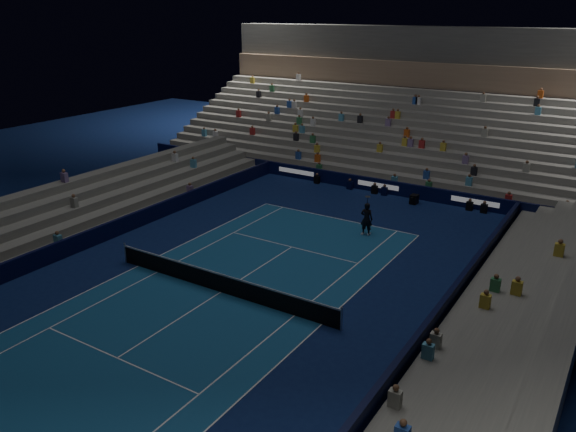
% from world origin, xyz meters
% --- Properties ---
extents(ground, '(90.00, 90.00, 0.00)m').
position_xyz_m(ground, '(0.00, 0.00, 0.00)').
color(ground, '#0B1947').
rests_on(ground, ground).
extents(court_surface, '(10.97, 23.77, 0.01)m').
position_xyz_m(court_surface, '(0.00, 0.00, 0.01)').
color(court_surface, navy).
rests_on(court_surface, ground).
extents(sponsor_barrier_far, '(44.00, 0.25, 1.00)m').
position_xyz_m(sponsor_barrier_far, '(0.00, 18.50, 0.50)').
color(sponsor_barrier_far, black).
rests_on(sponsor_barrier_far, ground).
extents(sponsor_barrier_east, '(0.25, 37.00, 1.00)m').
position_xyz_m(sponsor_barrier_east, '(9.70, 0.00, 0.50)').
color(sponsor_barrier_east, black).
rests_on(sponsor_barrier_east, ground).
extents(sponsor_barrier_west, '(0.25, 37.00, 1.00)m').
position_xyz_m(sponsor_barrier_west, '(-9.70, 0.00, 0.50)').
color(sponsor_barrier_west, black).
rests_on(sponsor_barrier_west, ground).
extents(grandstand_main, '(44.00, 15.20, 11.20)m').
position_xyz_m(grandstand_main, '(0.00, 27.90, 3.38)').
color(grandstand_main, slate).
rests_on(grandstand_main, ground).
extents(grandstand_east, '(5.00, 37.00, 2.50)m').
position_xyz_m(grandstand_east, '(13.17, 0.00, 0.92)').
color(grandstand_east, slate).
rests_on(grandstand_east, ground).
extents(grandstand_west, '(5.00, 37.00, 2.50)m').
position_xyz_m(grandstand_west, '(-13.17, 0.00, 0.92)').
color(grandstand_west, slate).
rests_on(grandstand_west, ground).
extents(tennis_net, '(12.90, 0.10, 1.10)m').
position_xyz_m(tennis_net, '(0.00, 0.00, 0.50)').
color(tennis_net, '#B2B2B7').
rests_on(tennis_net, ground).
extents(tennis_player, '(0.78, 0.56, 2.01)m').
position_xyz_m(tennis_player, '(2.75, 10.36, 1.00)').
color(tennis_player, black).
rests_on(tennis_player, ground).
extents(broadcast_camera, '(0.52, 0.96, 0.64)m').
position_xyz_m(broadcast_camera, '(3.15, 17.33, 0.33)').
color(broadcast_camera, black).
rests_on(broadcast_camera, ground).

